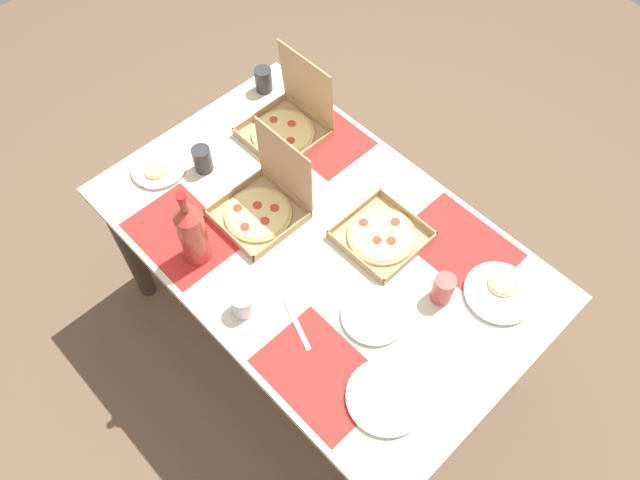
% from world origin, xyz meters
% --- Properties ---
extents(ground_plane, '(6.00, 6.00, 0.00)m').
position_xyz_m(ground_plane, '(0.00, 0.00, 0.00)').
color(ground_plane, brown).
extents(dining_table, '(1.50, 0.94, 0.74)m').
position_xyz_m(dining_table, '(0.00, 0.00, 0.63)').
color(dining_table, '#3F3328').
rests_on(dining_table, ground_plane).
extents(placemat_near_left, '(0.36, 0.26, 0.00)m').
position_xyz_m(placemat_near_left, '(-0.34, -0.32, 0.74)').
color(placemat_near_left, red).
rests_on(placemat_near_left, dining_table).
extents(placemat_near_right, '(0.36, 0.26, 0.00)m').
position_xyz_m(placemat_near_right, '(0.34, -0.32, 0.74)').
color(placemat_near_right, red).
rests_on(placemat_near_right, dining_table).
extents(placemat_far_left, '(0.36, 0.26, 0.00)m').
position_xyz_m(placemat_far_left, '(-0.34, 0.32, 0.74)').
color(placemat_far_left, red).
rests_on(placemat_far_left, dining_table).
extents(placemat_far_right, '(0.36, 0.26, 0.00)m').
position_xyz_m(placemat_far_right, '(0.34, 0.32, 0.74)').
color(placemat_far_right, red).
rests_on(placemat_far_right, dining_table).
extents(pizza_box_corner_left, '(0.26, 0.26, 0.04)m').
position_xyz_m(pizza_box_corner_left, '(0.14, 0.15, 0.75)').
color(pizza_box_corner_left, tan).
rests_on(pizza_box_corner_left, dining_table).
extents(pizza_box_center, '(0.26, 0.26, 0.30)m').
position_xyz_m(pizza_box_center, '(-0.21, -0.06, 0.79)').
color(pizza_box_center, tan).
rests_on(pizza_box_center, dining_table).
extents(pizza_box_corner_right, '(0.27, 0.27, 0.30)m').
position_xyz_m(pizza_box_corner_right, '(-0.43, 0.25, 0.79)').
color(pizza_box_corner_right, tan).
rests_on(pizza_box_corner_right, dining_table).
extents(plate_middle, '(0.23, 0.23, 0.02)m').
position_xyz_m(plate_middle, '(0.52, -0.24, 0.75)').
color(plate_middle, white).
rests_on(plate_middle, dining_table).
extents(plate_near_left, '(0.20, 0.20, 0.03)m').
position_xyz_m(plate_near_left, '(-0.62, -0.21, 0.75)').
color(plate_near_left, white).
rests_on(plate_near_left, dining_table).
extents(plate_near_right, '(0.20, 0.20, 0.02)m').
position_xyz_m(plate_near_right, '(0.32, -0.08, 0.75)').
color(plate_near_right, white).
rests_on(plate_near_right, dining_table).
extents(plate_far_right, '(0.22, 0.22, 0.03)m').
position_xyz_m(plate_far_right, '(0.54, 0.27, 0.75)').
color(plate_far_right, white).
rests_on(plate_far_right, dining_table).
extents(soda_bottle, '(0.09, 0.09, 0.32)m').
position_xyz_m(soda_bottle, '(-0.23, -0.33, 0.87)').
color(soda_bottle, '#B2382D').
rests_on(soda_bottle, dining_table).
extents(cup_dark, '(0.07, 0.07, 0.09)m').
position_xyz_m(cup_dark, '(0.02, -0.35, 0.78)').
color(cup_dark, silver).
rests_on(cup_dark, dining_table).
extents(cup_clear_right, '(0.07, 0.07, 0.10)m').
position_xyz_m(cup_clear_right, '(-0.51, -0.09, 0.79)').
color(cup_clear_right, '#333338').
rests_on(cup_clear_right, dining_table).
extents(cup_spare, '(0.07, 0.07, 0.10)m').
position_xyz_m(cup_spare, '(-0.67, 0.33, 0.79)').
color(cup_spare, '#333338').
rests_on(cup_spare, dining_table).
extents(cup_red, '(0.07, 0.07, 0.11)m').
position_xyz_m(cup_red, '(0.42, 0.13, 0.80)').
color(cup_red, '#BF4742').
rests_on(cup_red, dining_table).
extents(fork_by_far_right, '(0.18, 0.08, 0.00)m').
position_xyz_m(fork_by_far_right, '(0.17, -0.26, 0.74)').
color(fork_by_far_right, '#B7B7BC').
rests_on(fork_by_far_right, dining_table).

